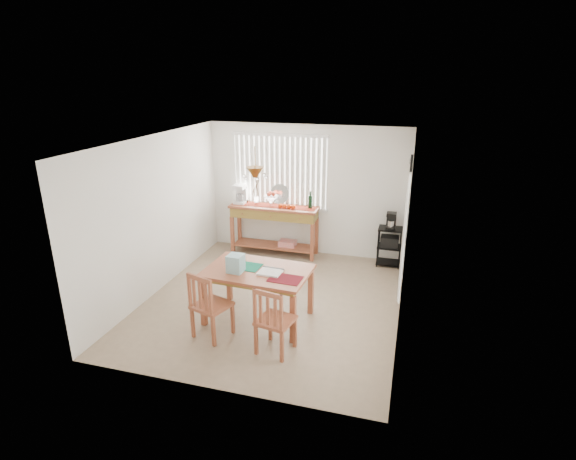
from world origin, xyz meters
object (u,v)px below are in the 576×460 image
(sideboard, at_px, (275,218))
(chair_left, at_px, (210,306))
(cart_items, at_px, (391,221))
(dining_table, at_px, (258,276))
(chair_right, at_px, (274,321))
(wire_cart, at_px, (389,243))

(sideboard, bearing_deg, chair_left, -88.82)
(cart_items, height_order, dining_table, cart_items)
(cart_items, height_order, chair_left, cart_items)
(sideboard, height_order, chair_left, sideboard)
(sideboard, height_order, cart_items, cart_items)
(chair_right, bearing_deg, wire_cart, 69.54)
(wire_cart, distance_m, dining_table, 3.13)
(dining_table, xyz_separation_m, chair_right, (0.49, -0.76, -0.24))
(sideboard, xyz_separation_m, chair_right, (1.04, -3.33, -0.28))
(sideboard, bearing_deg, dining_table, -77.95)
(sideboard, relative_size, dining_table, 1.14)
(wire_cart, bearing_deg, sideboard, -179.46)
(sideboard, xyz_separation_m, wire_cart, (2.29, 0.02, -0.30))
(cart_items, distance_m, dining_table, 3.13)
(cart_items, bearing_deg, chair_left, -124.43)
(chair_right, bearing_deg, sideboard, 107.30)
(cart_items, xyz_separation_m, chair_left, (-2.22, -3.24, -0.41))
(chair_left, bearing_deg, dining_table, 52.94)
(sideboard, height_order, dining_table, sideboard)
(sideboard, xyz_separation_m, cart_items, (2.29, 0.03, 0.14))
(sideboard, distance_m, cart_items, 2.29)
(chair_left, relative_size, chair_right, 1.03)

